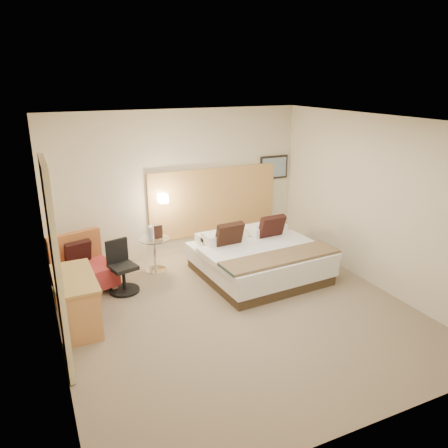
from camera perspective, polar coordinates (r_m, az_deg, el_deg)
name	(u,v)px	position (r m, az deg, el deg)	size (l,w,h in m)	color
floor	(238,312)	(6.46, 1.80, -11.36)	(4.80, 5.00, 0.02)	#786751
ceiling	(240,120)	(5.62, 2.09, 13.42)	(4.80, 5.00, 0.02)	white
wall_back	(178,184)	(8.14, -5.98, 5.24)	(4.80, 0.02, 2.70)	beige
wall_front	(369,307)	(4.00, 18.40, -10.23)	(4.80, 0.02, 2.70)	beige
wall_left	(49,251)	(5.35, -21.93, -3.25)	(0.02, 5.00, 2.70)	beige
wall_right	(376,203)	(7.26, 19.24, 2.65)	(0.02, 5.00, 2.70)	beige
headboard_panel	(214,201)	(8.45, -1.30, 3.02)	(2.60, 0.04, 1.30)	tan
art_frame	(274,167)	(8.92, 6.53, 7.37)	(0.62, 0.03, 0.47)	black
art_canvas	(274,167)	(8.90, 6.59, 7.35)	(0.54, 0.01, 0.39)	gray
lamp_arm	(162,198)	(8.01, -8.09, 3.44)	(0.02, 0.02, 0.12)	white
lamp_shade	(163,198)	(7.95, -7.97, 3.34)	(0.15, 0.15, 0.15)	#F5E4BF
curtain	(57,269)	(5.16, -21.02, -5.47)	(0.06, 0.90, 2.42)	beige
bottle_a	(151,233)	(7.51, -9.54, -1.20)	(0.06, 0.06, 0.22)	#97ADEA
bottle_b	(150,232)	(7.59, -9.61, -0.99)	(0.06, 0.06, 0.22)	#8BB2D8
menu_folder	(158,232)	(7.54, -8.58, -0.98)	(0.14, 0.05, 0.24)	#361B16
bed	(258,259)	(7.43, 4.51, -4.52)	(2.04, 2.00, 0.95)	#3B2D1D
lounge_chair	(83,269)	(7.26, -17.99, -5.56)	(1.02, 0.94, 0.89)	#A2754C
side_table	(155,253)	(7.67, -9.01, -3.73)	(0.65, 0.65, 0.60)	white
desk	(77,287)	(6.20, -18.67, -7.77)	(0.54, 1.15, 0.72)	#A68141
desk_chair	(122,271)	(7.05, -13.17, -6.00)	(0.57, 0.57, 0.83)	black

